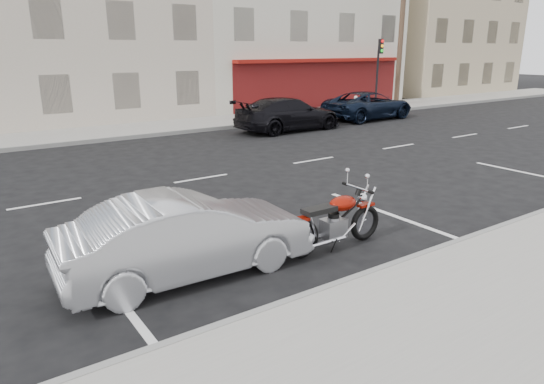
{
  "coord_description": "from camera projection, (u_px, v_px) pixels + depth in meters",
  "views": [
    {
      "loc": [
        -7.71,
        -11.75,
        3.45
      ],
      "look_at": [
        -2.66,
        -4.4,
        0.8
      ],
      "focal_mm": 32.0,
      "sensor_mm": 36.0,
      "label": 1
    }
  ],
  "objects": [
    {
      "name": "bldg_cream",
      "position": [
        52.0,
        1.0,
        24.6
      ],
      "size": [
        12.0,
        12.0,
        11.5
      ],
      "primitive_type": "cube",
      "color": "beige",
      "rests_on": "ground"
    },
    {
      "name": "curb_near",
      "position": [
        236.0,
        323.0,
        6.18
      ],
      "size": [
        80.0,
        0.12,
        0.16
      ],
      "primitive_type": "cube",
      "color": "gray",
      "rests_on": "ground"
    },
    {
      "name": "suv_far",
      "position": [
        369.0,
        105.0,
        24.39
      ],
      "size": [
        5.07,
        2.53,
        1.38
      ],
      "primitive_type": "imported",
      "rotation": [
        0.0,
        0.0,
        1.62
      ],
      "color": "black",
      "rests_on": "ground"
    },
    {
      "name": "bldg_far_east",
      "position": [
        416.0,
        22.0,
        39.88
      ],
      "size": [
        12.0,
        12.0,
        11.0
      ],
      "primitive_type": "cube",
      "color": "tan",
      "rests_on": "ground"
    },
    {
      "name": "bldg_corner",
      "position": [
        265.0,
        3.0,
        31.52
      ],
      "size": [
        14.0,
        12.0,
        12.5
      ],
      "primitive_type": "cube",
      "color": "beige",
      "rests_on": "ground"
    },
    {
      "name": "traffic_light",
      "position": [
        379.0,
        64.0,
        27.64
      ],
      "size": [
        0.26,
        0.3,
        3.8
      ],
      "color": "black",
      "rests_on": "sidewalk_far"
    },
    {
      "name": "sedan_silver",
      "position": [
        187.0,
        236.0,
        7.54
      ],
      "size": [
        4.0,
        1.53,
        1.3
      ],
      "primitive_type": "imported",
      "rotation": [
        0.0,
        0.0,
        1.53
      ],
      "color": "#A7A9AF",
      "rests_on": "ground"
    },
    {
      "name": "sidewalk_far",
      "position": [
        29.0,
        140.0,
        18.58
      ],
      "size": [
        80.0,
        3.4,
        0.15
      ],
      "primitive_type": "cube",
      "color": "gray",
      "rests_on": "ground"
    },
    {
      "name": "car_far",
      "position": [
        288.0,
        114.0,
        20.94
      ],
      "size": [
        4.99,
        2.14,
        1.43
      ],
      "primitive_type": "imported",
      "rotation": [
        0.0,
        0.0,
        1.6
      ],
      "color": "black",
      "rests_on": "ground"
    },
    {
      "name": "fire_hydrant",
      "position": [
        356.0,
        102.0,
        27.53
      ],
      "size": [
        0.2,
        0.2,
        0.72
      ],
      "color": "beige",
      "rests_on": "sidewalk_far"
    },
    {
      "name": "utility_pole",
      "position": [
        402.0,
        25.0,
        28.31
      ],
      "size": [
        1.8,
        0.3,
        9.0
      ],
      "color": "#422D1E",
      "rests_on": "sidewalk_far"
    },
    {
      "name": "ground",
      "position": [
        262.0,
        169.0,
        14.45
      ],
      "size": [
        120.0,
        120.0,
        0.0
      ],
      "primitive_type": "plane",
      "color": "black",
      "rests_on": "ground"
    },
    {
      "name": "curb_far",
      "position": [
        37.0,
        147.0,
        17.24
      ],
      "size": [
        80.0,
        0.12,
        0.16
      ],
      "primitive_type": "cube",
      "color": "gray",
      "rests_on": "ground"
    },
    {
      "name": "motorcycle",
      "position": [
        366.0,
        215.0,
        8.97
      ],
      "size": [
        2.14,
        0.71,
        1.07
      ],
      "rotation": [
        0.0,
        0.0,
        -0.01
      ],
      "color": "black",
      "rests_on": "ground"
    }
  ]
}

